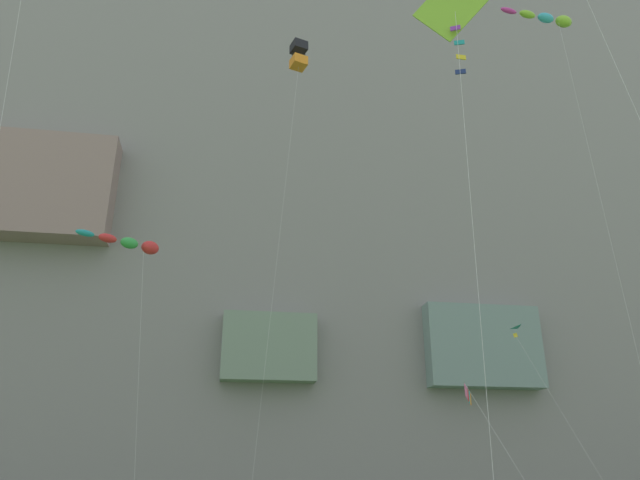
# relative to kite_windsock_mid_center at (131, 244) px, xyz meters

# --- Properties ---
(cliff_face) EXTENTS (180.00, 26.87, 74.99)m
(cliff_face) POSITION_rel_kite_windsock_mid_center_xyz_m (9.49, 30.75, 21.49)
(cliff_face) COLOR gray
(cliff_face) RESTS_ON ground
(kite_windsock_mid_center) EXTENTS (4.82, 2.85, 16.39)m
(kite_windsock_mid_center) POSITION_rel_kite_windsock_mid_center_xyz_m (0.00, 0.00, 0.00)
(kite_windsock_mid_center) COLOR red
(kite_windsock_mid_center) RESTS_ON ground
(kite_delta_upper_mid) EXTENTS (3.71, 5.49, 11.87)m
(kite_delta_upper_mid) POSITION_rel_kite_windsock_mid_center_xyz_m (23.92, 1.20, -4.92)
(kite_delta_upper_mid) COLOR teal
(kite_delta_upper_mid) RESTS_ON ground
(kite_box_far_left) EXTENTS (3.38, 2.51, 34.83)m
(kite_box_far_left) POSITION_rel_kite_windsock_mid_center_xyz_m (10.06, 3.75, 17.71)
(kite_box_far_left) COLOR black
(kite_box_far_left) RESTS_ON ground
(kite_banner_low_center) EXTENTS (2.28, 7.30, 7.05)m
(kite_banner_low_center) POSITION_rel_kite_windsock_mid_center_xyz_m (16.41, -8.41, -9.41)
(kite_banner_low_center) COLOR black
(kite_banner_low_center) RESTS_ON ground
(kite_diamond_near_cliff) EXTENTS (2.52, 1.66, 19.11)m
(kite_diamond_near_cliff) POSITION_rel_kite_windsock_mid_center_xyz_m (12.45, -19.17, 1.55)
(kite_diamond_near_cliff) COLOR #8CCC33
(kite_diamond_near_cliff) RESTS_ON ground
(kite_windsock_low_left) EXTENTS (5.69, 3.62, 33.40)m
(kite_windsock_low_left) POSITION_rel_kite_windsock_mid_center_xyz_m (26.51, -3.83, 16.90)
(kite_windsock_low_left) COLOR #8CCC33
(kite_windsock_low_left) RESTS_ON ground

